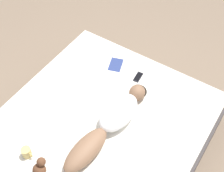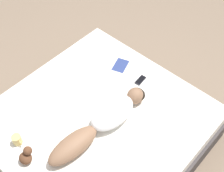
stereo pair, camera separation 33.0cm
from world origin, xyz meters
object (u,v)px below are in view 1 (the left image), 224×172
at_px(coffee_mug, 27,152).
at_px(cell_phone, 138,77).
at_px(open_magazine, 107,63).
at_px(person, 111,121).

xyz_separation_m(coffee_mug, cell_phone, (0.37, 1.37, -0.05)).
height_order(open_magazine, coffee_mug, coffee_mug).
bearing_deg(cell_phone, person, -87.28).
bearing_deg(cell_phone, coffee_mug, -110.63).
xyz_separation_m(person, cell_phone, (-0.10, 0.70, -0.09)).
bearing_deg(cell_phone, open_magazine, 176.50).
relative_size(person, cell_phone, 7.83).
bearing_deg(coffee_mug, cell_phone, 75.06).
xyz_separation_m(open_magazine, coffee_mug, (0.04, -1.36, 0.05)).
xyz_separation_m(open_magazine, cell_phone, (0.41, 0.02, 0.00)).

